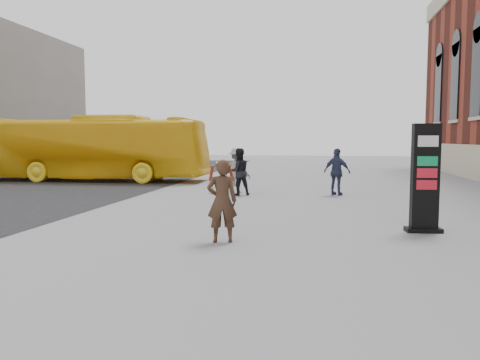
% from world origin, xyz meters
% --- Properties ---
extents(ground, '(100.00, 100.00, 0.00)m').
position_xyz_m(ground, '(0.00, 0.00, 0.00)').
color(ground, '#9E9EA3').
extents(info_pylon, '(0.81, 0.46, 2.43)m').
position_xyz_m(info_pylon, '(3.93, 1.00, 1.21)').
color(info_pylon, black).
rests_on(info_pylon, ground).
extents(woman, '(0.75, 0.71, 1.68)m').
position_xyz_m(woman, '(-0.33, -0.78, 0.86)').
color(woman, '#442F1E').
rests_on(woman, ground).
extents(bus, '(11.72, 3.16, 3.24)m').
position_xyz_m(bus, '(-9.72, 11.97, 1.62)').
color(bus, yellow).
rests_on(bus, road).
extents(pedestrian_a, '(1.06, 0.98, 1.75)m').
position_xyz_m(pedestrian_a, '(-1.37, 7.12, 0.88)').
color(pedestrian_a, black).
rests_on(pedestrian_a, ground).
extents(pedestrian_b, '(1.27, 0.94, 1.75)m').
position_xyz_m(pedestrian_b, '(-1.60, 7.98, 0.88)').
color(pedestrian_b, gray).
rests_on(pedestrian_b, ground).
extents(pedestrian_c, '(1.11, 0.83, 1.75)m').
position_xyz_m(pedestrian_c, '(2.23, 7.70, 0.87)').
color(pedestrian_c, '#2F3652').
rests_on(pedestrian_c, ground).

